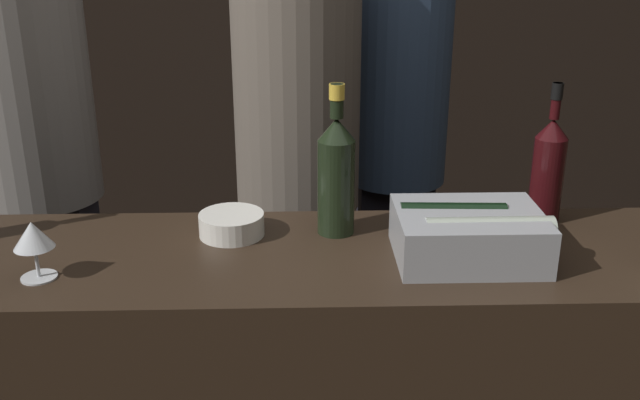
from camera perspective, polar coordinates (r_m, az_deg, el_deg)
The scene contains 8 objects.
ice_bin_with_bottles at distance 1.64m, azimuth 11.81°, elevation -2.59°, with size 0.34×0.25×0.12m.
bowl_white at distance 1.75m, azimuth -7.09°, elevation -1.90°, with size 0.16×0.16×0.06m.
wine_glass at distance 1.61m, azimuth -21.98°, elevation -2.79°, with size 0.08×0.08×0.13m.
champagne_bottle at distance 1.71m, azimuth 1.30°, elevation 2.21°, with size 0.09×0.09×0.37m.
red_wine_bottle_black_foil at distance 1.87m, azimuth 17.79°, elevation 2.49°, with size 0.08×0.08×0.36m.
person_in_hoodie at distance 2.34m, azimuth -1.80°, elevation 3.56°, with size 0.40×0.40×1.84m.
person_blond_tee at distance 2.62m, azimuth -21.77°, elevation 3.60°, with size 0.42×0.42×1.82m.
person_grey_polo at distance 2.65m, azimuth 6.19°, elevation 5.28°, with size 0.36×0.36×1.81m.
Camera 1 is at (-0.04, -1.24, 1.72)m, focal length 40.00 mm.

